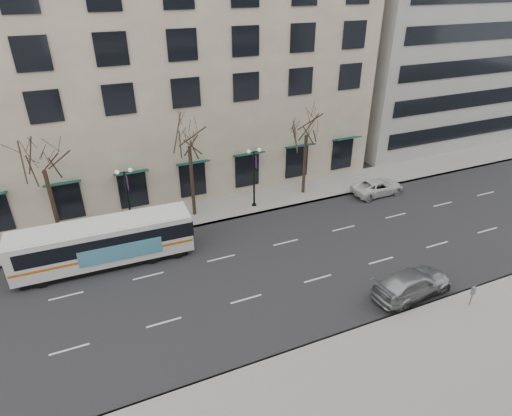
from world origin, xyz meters
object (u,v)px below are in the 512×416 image
tree_far_right (307,124)px  lamp_post_left (128,198)px  silver_car (413,283)px  tree_far_mid (188,134)px  city_bus (105,242)px  white_pickup (378,187)px  tree_far_left (41,157)px  pay_station (473,292)px  lamp_post_right (254,175)px

tree_far_right → lamp_post_left: (-14.99, -0.60, -3.48)m
silver_car → tree_far_mid: bearing=27.8°
lamp_post_left → silver_car: 20.28m
city_bus → white_pickup: 23.32m
tree_far_left → lamp_post_left: 6.29m
pay_station → tree_far_mid: bearing=111.0°
city_bus → tree_far_right: bearing=14.8°
lamp_post_right → lamp_post_left: bearing=180.0°
lamp_post_left → city_bus: 4.23m
pay_station → tree_far_left: bearing=128.3°
white_pickup → lamp_post_right: bearing=78.6°
tree_far_mid → lamp_post_left: bearing=-173.1°
lamp_post_left → white_pickup: (21.07, -2.00, -2.28)m
tree_far_mid → city_bus: size_ratio=0.74×
tree_far_right → silver_car: 15.69m
tree_far_left → pay_station: size_ratio=6.47×
lamp_post_right → city_bus: (-12.19, -3.40, -1.24)m
tree_far_mid → pay_station: tree_far_mid is taller
city_bus → white_pickup: city_bus is taller
silver_car → white_pickup: bearing=-33.9°
lamp_post_right → pay_station: 17.79m
tree_far_mid → lamp_post_left: size_ratio=1.64×
lamp_post_left → city_bus: size_ratio=0.45×
city_bus → silver_car: (16.67, -10.63, -0.92)m
tree_far_right → city_bus: bearing=-166.9°
tree_far_right → lamp_post_right: bearing=-173.1°
tree_far_left → white_pickup: size_ratio=1.73×
lamp_post_right → tree_far_mid: bearing=173.2°
lamp_post_left → tree_far_mid: bearing=6.9°
white_pickup → tree_far_left: bearing=83.1°
white_pickup → pay_station: bearing=162.4°
tree_far_right → tree_far_mid: bearing=180.0°
tree_far_mid → lamp_post_right: size_ratio=1.64×
tree_far_mid → lamp_post_right: bearing=-6.8°
tree_far_left → lamp_post_left: size_ratio=1.60×
lamp_post_right → silver_car: lamp_post_right is taller
tree_far_right → lamp_post_right: tree_far_right is taller
lamp_post_left → tree_far_left: bearing=173.2°
tree_far_mid → white_pickup: size_ratio=1.78×
lamp_post_left → silver_car: lamp_post_left is taller
tree_far_mid → lamp_post_right: 6.41m
tree_far_left → lamp_post_left: (5.01, -0.60, -3.75)m
silver_car → lamp_post_left: bearing=40.7°
tree_far_right → pay_station: 17.83m
white_pickup → pay_station: (-4.23, -14.31, 0.42)m
white_pickup → pay_station: pay_station is taller
silver_car → pay_station: size_ratio=4.20×
tree_far_right → silver_car: tree_far_right is taller
tree_far_mid → lamp_post_left: (-4.99, -0.60, -3.96)m
lamp_post_left → lamp_post_right: same height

